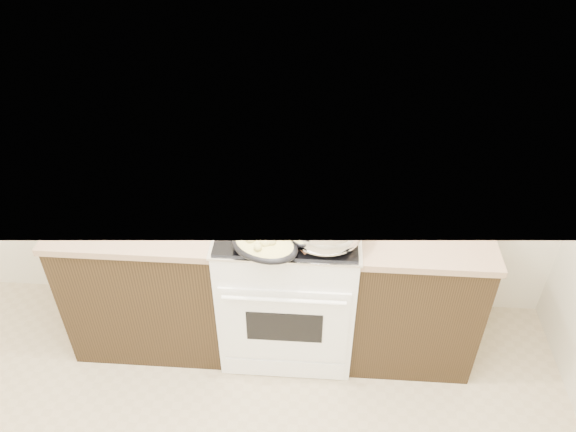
{
  "coord_description": "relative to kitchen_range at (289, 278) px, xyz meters",
  "views": [
    {
      "loc": [
        0.51,
        -0.97,
        2.81
      ],
      "look_at": [
        0.35,
        1.37,
        1.0
      ],
      "focal_mm": 35.0,
      "sensor_mm": 36.0,
      "label": 1
    }
  ],
  "objects": [
    {
      "name": "mixing_bowl",
      "position": [
        0.2,
        -0.15,
        0.55
      ],
      "size": [
        0.53,
        0.53,
        0.24
      ],
      "color": "silver",
      "rests_on": "kitchen_range"
    },
    {
      "name": "wooden_spoon",
      "position": [
        -0.01,
        -0.24,
        0.46
      ],
      "size": [
        0.16,
        0.22,
        0.04
      ],
      "color": "#A96F4D",
      "rests_on": "kitchen_range"
    },
    {
      "name": "counter_right",
      "position": [
        0.73,
        0.01,
        -0.03
      ],
      "size": [
        0.73,
        0.67,
        0.92
      ],
      "color": "black",
      "rests_on": "ground"
    },
    {
      "name": "blue_ladle",
      "position": [
        0.34,
        -0.12,
        0.49
      ],
      "size": [
        0.18,
        0.25,
        0.1
      ],
      "color": "#91C8D9",
      "rests_on": "kitchen_range"
    },
    {
      "name": "room_shell",
      "position": [
        -0.35,
        -1.42,
        1.21
      ],
      "size": [
        4.1,
        3.6,
        2.75
      ],
      "color": "beige",
      "rests_on": "ground"
    },
    {
      "name": "kitchen_range",
      "position": [
        0.0,
        0.0,
        0.0
      ],
      "size": [
        0.78,
        0.73,
        1.22
      ],
      "color": "white",
      "rests_on": "ground"
    },
    {
      "name": "counter_left",
      "position": [
        -0.83,
        0.01,
        -0.03
      ],
      "size": [
        0.93,
        0.67,
        0.92
      ],
      "color": "black",
      "rests_on": "ground"
    },
    {
      "name": "spice_jars",
      "position": [
        -0.97,
        0.16,
        0.49
      ],
      "size": [
        0.39,
        0.15,
        0.12
      ],
      "color": "#BFB28C",
      "rests_on": "counter_left"
    },
    {
      "name": "baking_sheet",
      "position": [
        -0.1,
        0.27,
        0.47
      ],
      "size": [
        0.45,
        0.39,
        0.06
      ],
      "color": "black",
      "rests_on": "kitchen_range"
    },
    {
      "name": "roasting_pan",
      "position": [
        -0.1,
        -0.28,
        0.5
      ],
      "size": [
        0.42,
        0.36,
        0.11
      ],
      "color": "black",
      "rests_on": "kitchen_range"
    }
  ]
}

